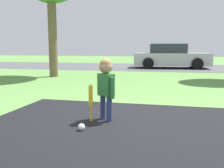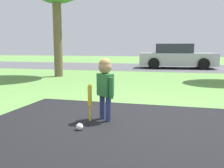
% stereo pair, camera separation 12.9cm
% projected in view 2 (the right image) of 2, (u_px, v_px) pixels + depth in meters
% --- Properties ---
extents(ground_plane, '(60.00, 60.00, 0.00)m').
position_uv_depth(ground_plane, '(124.00, 117.00, 4.00)').
color(ground_plane, '#5B8C42').
extents(street_strip, '(40.00, 6.00, 0.01)m').
position_uv_depth(street_strip, '(164.00, 67.00, 14.40)').
color(street_strip, '#4C4C51').
rests_on(street_strip, ground).
extents(child, '(0.31, 0.28, 0.95)m').
position_uv_depth(child, '(105.00, 81.00, 3.74)').
color(child, navy).
rests_on(child, ground).
extents(baseball_bat, '(0.06, 0.06, 0.57)m').
position_uv_depth(baseball_bat, '(90.00, 97.00, 3.73)').
color(baseball_bat, yellow).
rests_on(baseball_bat, ground).
extents(sports_ball, '(0.10, 0.10, 0.10)m').
position_uv_depth(sports_ball, '(80.00, 127.00, 3.36)').
color(sports_ball, white).
rests_on(sports_ball, ground).
extents(parked_car, '(4.16, 2.16, 1.33)m').
position_uv_depth(parked_car, '(177.00, 57.00, 13.74)').
color(parked_car, '#B7B7BC').
rests_on(parked_car, ground).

